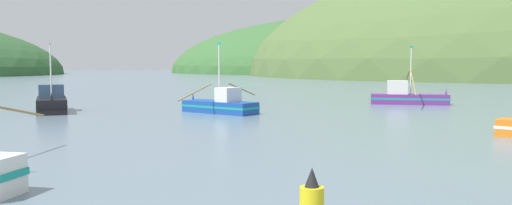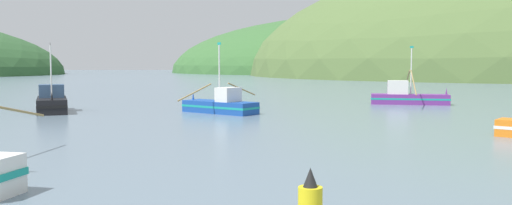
% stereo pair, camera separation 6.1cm
% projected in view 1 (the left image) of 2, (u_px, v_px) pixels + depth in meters
% --- Properties ---
extents(hill_far_left, '(166.18, 132.95, 48.65)m').
position_uv_depth(hill_far_left, '(362.00, 72.00, 231.89)').
color(hill_far_left, '#386633').
rests_on(hill_far_left, ground).
extents(fishing_boat_blue, '(6.72, 7.58, 5.97)m').
position_uv_depth(fishing_boat_blue, '(221.00, 105.00, 44.87)').
color(fishing_boat_blue, '#19479E').
rests_on(fishing_boat_blue, ground).
extents(fishing_boat_black, '(4.51, 7.27, 5.95)m').
position_uv_depth(fishing_boat_black, '(52.00, 102.00, 45.92)').
color(fishing_boat_black, black).
rests_on(fishing_boat_black, ground).
extents(fishing_boat_purple, '(7.95, 12.88, 5.94)m').
position_uv_depth(fishing_boat_purple, '(407.00, 97.00, 54.15)').
color(fishing_boat_purple, '#6B2D84').
rests_on(fishing_boat_purple, ground).
extents(channel_buoy, '(0.63, 0.63, 1.63)m').
position_uv_depth(channel_buoy, '(312.00, 204.00, 13.47)').
color(channel_buoy, yellow).
rests_on(channel_buoy, ground).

